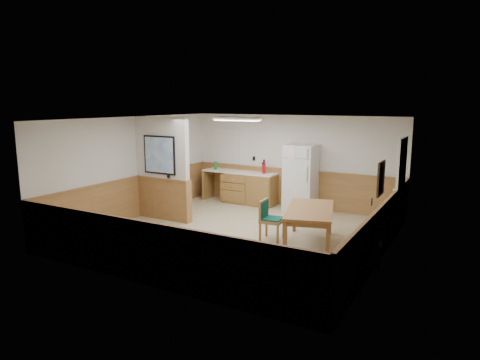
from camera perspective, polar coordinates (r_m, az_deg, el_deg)
The scene contains 20 objects.
ground at distance 9.39m, azimuth -0.09°, elevation -7.28°, with size 6.00×6.00×0.00m, color tan.
ceiling at distance 8.95m, azimuth -0.10°, elevation 8.15°, with size 6.00×6.00×0.02m, color silver.
back_wall at distance 11.76m, azimuth 7.10°, elevation 2.49°, with size 6.00×0.02×2.50m, color silver.
right_wall at distance 8.08m, azimuth 18.80°, elevation -1.60°, with size 0.02×6.00×2.50m, color silver.
left_wall at distance 10.86m, azimuth -14.03°, elevation 1.60°, with size 0.02×6.00×2.50m, color silver.
wainscot_back at distance 11.87m, azimuth 6.99°, elevation -1.11°, with size 6.00×0.04×1.00m, color #A27340.
wainscot_right at distance 8.26m, azimuth 18.35°, elevation -6.68°, with size 0.04×6.00×1.00m, color #A27340.
wainscot_left at distance 10.98m, azimuth -13.78°, elevation -2.27°, with size 0.04×6.00×1.00m, color #A27340.
partition_wall at distance 10.51m, azimuth -10.32°, elevation 1.37°, with size 1.50×0.20×2.50m.
kitchen_counter at distance 12.11m, azimuth 1.15°, elevation -0.99°, with size 2.20×0.61×1.00m.
exterior_door at distance 9.96m, azimuth 20.57°, elevation -0.68°, with size 0.07×1.02×2.15m.
kitchen_window at distance 12.64m, azimuth -1.77°, elevation 4.48°, with size 0.80×0.04×1.00m.
wall_painting at distance 7.74m, azimuth 18.26°, elevation 0.19°, with size 0.04×0.50×0.60m.
fluorescent_fixture at distance 10.48m, azimuth -0.42°, elevation 8.18°, with size 1.20×0.30×0.09m.
refrigerator at distance 11.34m, azimuth 8.10°, elevation 0.27°, with size 0.78×0.72×1.75m.
dining_table at distance 8.68m, azimuth 9.29°, elevation -4.37°, with size 1.36×1.96×0.75m.
dining_bench at distance 8.52m, azimuth 17.28°, elevation -7.18°, with size 0.64×1.77×0.45m.
dining_chair at distance 8.94m, azimuth 3.77°, elevation -4.90°, with size 0.65×0.48×0.85m.
fire_extinguisher at distance 11.80m, azimuth 3.21°, elevation 1.70°, with size 0.13×0.13×0.39m.
soap_bottle at distance 12.53m, azimuth -3.25°, elevation 1.98°, with size 0.08×0.08×0.24m, color #167C28.
Camera 1 is at (4.39, -7.79, 2.85)m, focal length 32.00 mm.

